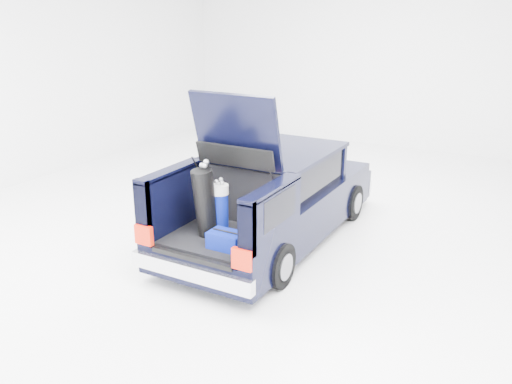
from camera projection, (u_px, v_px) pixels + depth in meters
The scene contains 6 objects.
ground at pixel (271, 239), 8.67m from camera, with size 14.00×14.00×0.00m, color white.
car at pixel (275, 197), 8.54m from camera, with size 1.87×4.65×2.47m.
red_suitcase at pixel (256, 218), 7.23m from camera, with size 0.36×0.28×0.52m.
black_golf_bag at pixel (205, 203), 7.14m from camera, with size 0.36×0.44×1.04m.
blue_golf_bag at pixel (220, 209), 7.24m from camera, with size 0.28×0.28×0.79m.
blue_duffel at pixel (226, 240), 6.87m from camera, with size 0.45×0.29×0.24m.
Camera 1 is at (3.67, -7.08, 3.50)m, focal length 38.00 mm.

